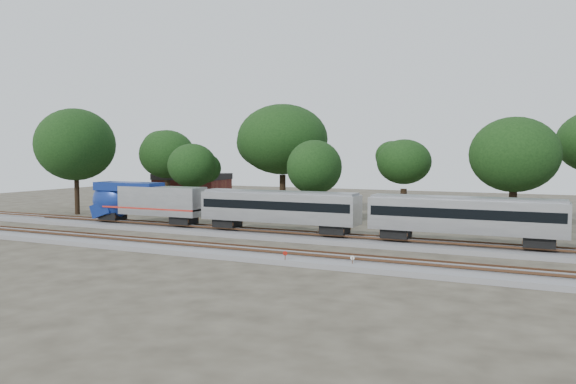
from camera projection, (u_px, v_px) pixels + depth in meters
ground at (264, 248)px, 49.12m from camera, size 160.00×160.00×0.00m
track_far at (293, 236)px, 54.53m from camera, size 160.00×5.00×0.73m
track_near at (242, 253)px, 45.49m from camera, size 160.00×5.00×0.73m
switch_stand_red at (285, 256)px, 41.43m from camera, size 0.33×0.07×1.05m
switch_stand_white at (352, 261)px, 39.96m from camera, size 0.31×0.06×0.98m
switch_lever at (297, 264)px, 41.25m from camera, size 0.50×0.30×0.30m
brick_building at (192, 189)px, 88.32m from camera, size 11.24×8.48×5.06m
tree_0 at (76, 145)px, 75.12m from camera, size 9.56×9.56×13.47m
tree_1 at (167, 154)px, 80.21m from camera, size 8.23×8.23×11.61m
tree_2 at (192, 166)px, 72.34m from camera, size 6.76×6.76×9.54m
tree_3 at (283, 140)px, 73.56m from camera, size 10.22×10.22×14.40m
tree_4 at (315, 167)px, 63.89m from camera, size 6.78×6.78×9.55m
tree_5 at (404, 162)px, 68.78m from camera, size 7.31×7.31×10.31m
tree_6 at (514, 155)px, 58.21m from camera, size 8.25×8.25×11.63m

